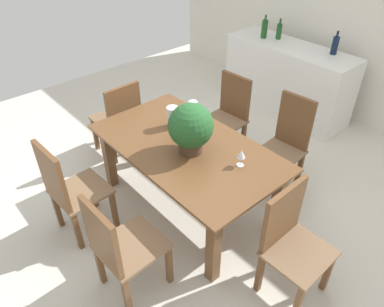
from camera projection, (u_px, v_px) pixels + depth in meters
ground_plane at (205, 193)px, 3.86m from camera, size 7.04×7.04×0.00m
back_wall at (363, 20)px, 4.45m from camera, size 6.40×0.10×2.60m
dining_table at (187, 157)px, 3.36m from camera, size 1.81×1.03×0.74m
chair_head_end at (120, 116)px, 4.13m from camera, size 0.48×0.47×0.93m
chair_far_right at (287, 141)px, 3.68m from camera, size 0.43×0.47×1.02m
chair_far_left at (229, 112)px, 4.18m from camera, size 0.47×0.45×0.96m
chair_near_right at (118, 246)px, 2.63m from camera, size 0.46×0.49×0.97m
chair_near_left at (68, 188)px, 3.11m from camera, size 0.47×0.47×1.00m
chair_foot_end at (290, 238)px, 2.69m from camera, size 0.43×0.48×0.96m
flower_centerpiece at (191, 127)px, 3.06m from camera, size 0.39×0.39×0.46m
crystal_vase_left at (193, 109)px, 3.59m from camera, size 0.09×0.09×0.19m
crystal_vase_center_near at (173, 115)px, 3.46m from camera, size 0.12×0.12×0.21m
wine_glass at (241, 155)px, 2.98m from camera, size 0.07×0.07×0.16m
kitchen_counter at (287, 79)px, 5.01m from camera, size 1.78×0.59×0.95m
wine_bottle_dark at (279, 31)px, 4.89m from camera, size 0.07×0.07×0.27m
wine_bottle_tall at (335, 45)px, 4.44m from camera, size 0.08×0.08×0.29m
wine_bottle_green at (264, 29)px, 4.91m from camera, size 0.08×0.08×0.31m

